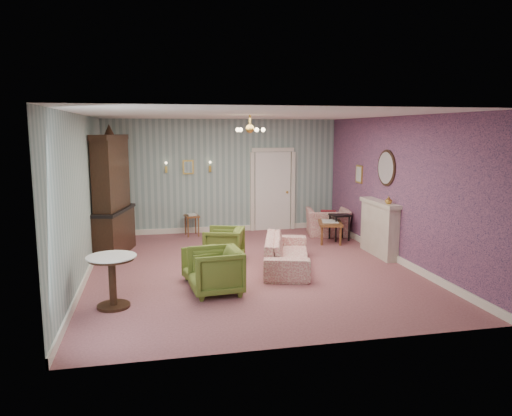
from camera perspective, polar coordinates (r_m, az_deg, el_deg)
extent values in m
plane|color=#97585C|center=(9.42, -0.69, -7.04)|extent=(7.00, 7.00, 0.00)
plane|color=white|center=(9.05, -0.73, 10.88)|extent=(7.00, 7.00, 0.00)
plane|color=gray|center=(12.55, -3.84, 3.75)|extent=(6.00, 0.00, 6.00)
plane|color=gray|center=(5.78, 6.12, -2.66)|extent=(6.00, 0.00, 6.00)
plane|color=gray|center=(9.03, -19.72, 1.13)|extent=(0.00, 7.00, 7.00)
plane|color=gray|center=(10.14, 16.17, 2.12)|extent=(0.00, 7.00, 7.00)
plane|color=#C06083|center=(10.13, 16.09, 2.12)|extent=(0.00, 7.00, 7.00)
imported|color=#5C6E26|center=(7.93, -4.78, -7.13)|extent=(0.81, 0.86, 0.82)
imported|color=#5C6E26|center=(8.53, -6.04, -6.51)|extent=(0.76, 0.79, 0.66)
imported|color=#5C6E26|center=(9.81, -3.79, -4.11)|extent=(0.89, 0.92, 0.76)
imported|color=#AA4451|center=(9.34, 3.67, -4.62)|extent=(1.14, 2.17, 0.81)
imported|color=#AA4451|center=(12.30, 8.45, -1.14)|extent=(1.14, 0.86, 0.90)
imported|color=gold|center=(10.09, 15.31, 0.89)|extent=(0.15, 0.15, 0.15)
cube|color=maroon|center=(12.14, 8.48, -1.14)|extent=(0.41, 0.28, 0.39)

